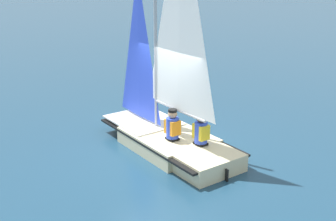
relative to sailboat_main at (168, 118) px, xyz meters
name	(u,v)px	position (x,y,z in m)	size (l,w,h in m)	color
ground_plane	(168,148)	(0.00, 0.00, -0.81)	(260.00, 260.00, 0.00)	navy
sailboat_main	(168,118)	(0.00, 0.00, 0.00)	(2.01, 4.28, 5.94)	beige
sailor_helm	(172,131)	(-0.12, -0.40, -0.18)	(0.33, 0.36, 1.16)	black
sailor_crew	(201,135)	(0.30, -0.99, -0.18)	(0.33, 0.36, 1.16)	black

